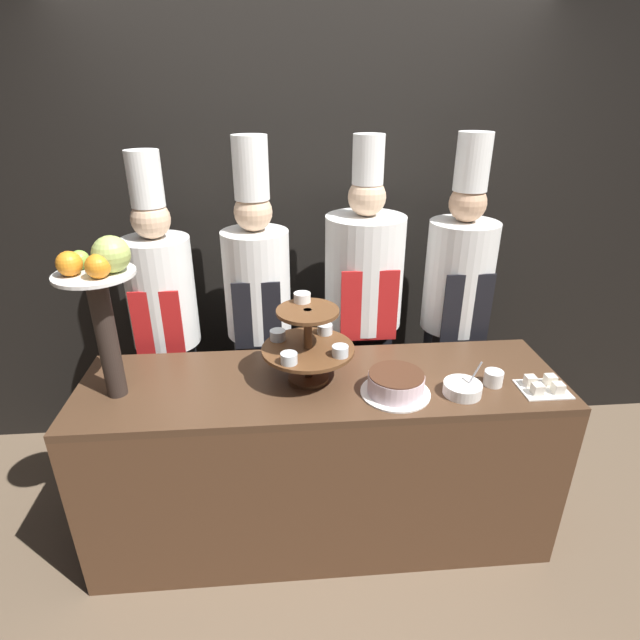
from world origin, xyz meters
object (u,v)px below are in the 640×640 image
(cup_white, at_px, (493,378))
(chef_center_left, at_px, (258,307))
(cake_square_tray, at_px, (544,386))
(cake_round, at_px, (396,384))
(chef_right, at_px, (456,300))
(fruit_pedestal, at_px, (102,289))
(chef_center_right, at_px, (363,304))
(tiered_stand, at_px, (308,342))
(chef_left, at_px, (165,316))
(serving_bowl_near, at_px, (462,389))

(cup_white, xyz_separation_m, chef_center_left, (-1.04, 0.66, 0.09))
(cake_square_tray, bearing_deg, cake_round, 177.73)
(cake_square_tray, distance_m, chef_right, 0.74)
(fruit_pedestal, relative_size, chef_right, 0.37)
(cup_white, bearing_deg, chef_center_left, 147.53)
(cup_white, xyz_separation_m, cake_square_tray, (0.20, -0.06, -0.01))
(cake_round, height_order, chef_center_right, chef_center_right)
(chef_center_left, height_order, chef_right, chef_right)
(chef_center_right, bearing_deg, chef_right, 0.00)
(tiered_stand, distance_m, chef_center_left, 0.60)
(cake_square_tray, xyz_separation_m, chef_center_right, (-0.67, 0.72, 0.11))
(fruit_pedestal, xyz_separation_m, chef_center_right, (1.13, 0.60, -0.35))
(chef_right, bearing_deg, tiered_stand, -147.29)
(fruit_pedestal, xyz_separation_m, chef_right, (1.65, 0.60, -0.35))
(cup_white, distance_m, chef_center_right, 0.82)
(chef_center_right, bearing_deg, cake_square_tray, -46.85)
(tiered_stand, height_order, chef_center_right, chef_center_right)
(fruit_pedestal, relative_size, chef_center_left, 0.37)
(cake_square_tray, relative_size, chef_center_left, 0.11)
(chef_center_right, bearing_deg, chef_left, 180.00)
(tiered_stand, distance_m, cake_round, 0.42)
(cake_round, distance_m, cake_square_tray, 0.64)
(fruit_pedestal, height_order, serving_bowl_near, fruit_pedestal)
(cake_square_tray, xyz_separation_m, chef_center_left, (-1.24, 0.72, 0.11))
(serving_bowl_near, relative_size, chef_left, 0.09)
(cake_square_tray, relative_size, chef_left, 0.11)
(chef_left, xyz_separation_m, chef_center_right, (1.06, -0.00, 0.03))
(tiered_stand, height_order, cake_round, tiered_stand)
(cake_round, bearing_deg, chef_right, 55.05)
(cup_white, height_order, chef_center_left, chef_center_left)
(cup_white, distance_m, serving_bowl_near, 0.17)
(fruit_pedestal, relative_size, cup_white, 8.37)
(serving_bowl_near, distance_m, chef_center_right, 0.79)
(fruit_pedestal, bearing_deg, chef_right, 20.00)
(chef_right, bearing_deg, chef_center_left, 180.00)
(tiered_stand, relative_size, cake_round, 1.36)
(chef_right, bearing_deg, cup_white, -93.72)
(cup_white, height_order, chef_right, chef_right)
(chef_left, relative_size, chef_center_left, 0.97)
(cup_white, bearing_deg, chef_center_right, 125.71)
(cup_white, distance_m, chef_right, 0.67)
(serving_bowl_near, height_order, chef_left, chef_left)
(cup_white, distance_m, cake_square_tray, 0.21)
(tiered_stand, distance_m, chef_left, 0.91)
(cup_white, distance_m, chef_left, 1.67)
(cup_white, distance_m, chef_center_left, 1.23)
(chef_left, relative_size, chef_center_right, 0.97)
(chef_left, bearing_deg, serving_bowl_near, -27.67)
(cake_square_tray, xyz_separation_m, serving_bowl_near, (-0.36, -0.00, 0.01))
(cake_round, xyz_separation_m, chef_right, (0.49, 0.69, 0.08))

